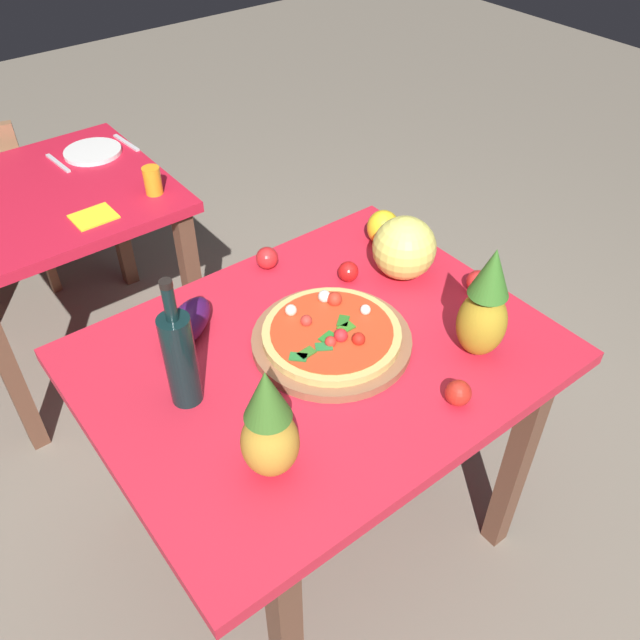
{
  "coord_description": "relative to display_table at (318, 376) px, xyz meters",
  "views": [
    {
      "loc": [
        -0.76,
        -1.0,
        1.98
      ],
      "look_at": [
        0.04,
        0.05,
        0.83
      ],
      "focal_mm": 37.04,
      "sensor_mm": 36.0,
      "label": 1
    }
  ],
  "objects": [
    {
      "name": "ground_plane",
      "position": [
        0.0,
        0.0,
        -0.68
      ],
      "size": [
        10.0,
        10.0,
        0.0
      ],
      "primitive_type": "plane",
      "color": "gray"
    },
    {
      "name": "display_table",
      "position": [
        0.0,
        0.0,
        0.0
      ],
      "size": [
        1.18,
        0.93,
        0.78
      ],
      "color": "brown",
      "rests_on": "ground_plane"
    },
    {
      "name": "background_table",
      "position": [
        -0.28,
        1.25,
        -0.03
      ],
      "size": [
        0.84,
        0.81,
        0.78
      ],
      "color": "brown",
      "rests_on": "ground_plane"
    },
    {
      "name": "pizza_board",
      "position": [
        0.04,
        0.0,
        0.11
      ],
      "size": [
        0.43,
        0.43,
        0.02
      ],
      "primitive_type": "cylinder",
      "color": "#8E5C40",
      "rests_on": "display_table"
    },
    {
      "name": "pizza",
      "position": [
        0.05,
        0.0,
        0.14
      ],
      "size": [
        0.37,
        0.37,
        0.06
      ],
      "color": "#D6B865",
      "rests_on": "pizza_board"
    },
    {
      "name": "wine_bottle",
      "position": [
        -0.35,
        0.06,
        0.23
      ],
      "size": [
        0.08,
        0.08,
        0.36
      ],
      "color": "black",
      "rests_on": "display_table"
    },
    {
      "name": "pineapple_left",
      "position": [
        0.33,
        -0.25,
        0.24
      ],
      "size": [
        0.13,
        0.13,
        0.32
      ],
      "color": "#B08E23",
      "rests_on": "display_table"
    },
    {
      "name": "pineapple_right",
      "position": [
        -0.31,
        -0.23,
        0.23
      ],
      "size": [
        0.13,
        0.13,
        0.3
      ],
      "color": "gold",
      "rests_on": "display_table"
    },
    {
      "name": "melon",
      "position": [
        0.4,
        0.11,
        0.19
      ],
      "size": [
        0.19,
        0.19,
        0.19
      ],
      "primitive_type": "sphere",
      "color": "#E4DE65",
      "rests_on": "display_table"
    },
    {
      "name": "bell_pepper",
      "position": [
        0.47,
        0.28,
        0.15
      ],
      "size": [
        0.1,
        0.1,
        0.11
      ],
      "primitive_type": "ellipsoid",
      "color": "yellow",
      "rests_on": "display_table"
    },
    {
      "name": "eggplant",
      "position": [
        -0.24,
        0.26,
        0.14
      ],
      "size": [
        0.22,
        0.19,
        0.09
      ],
      "primitive_type": "ellipsoid",
      "rotation": [
        0.0,
        0.0,
        0.59
      ],
      "color": "#3F1450",
      "rests_on": "display_table"
    },
    {
      "name": "tomato_at_corner",
      "position": [
        0.16,
        -0.35,
        0.13
      ],
      "size": [
        0.06,
        0.06,
        0.06
      ],
      "primitive_type": "sphere",
      "color": "red",
      "rests_on": "display_table"
    },
    {
      "name": "tomato_by_bottle",
      "position": [
        0.52,
        -0.08,
        0.13
      ],
      "size": [
        0.07,
        0.07,
        0.07
      ],
      "primitive_type": "sphere",
      "color": "red",
      "rests_on": "display_table"
    },
    {
      "name": "tomato_near_board",
      "position": [
        0.26,
        0.19,
        0.13
      ],
      "size": [
        0.06,
        0.06,
        0.06
      ],
      "primitive_type": "sphere",
      "color": "red",
      "rests_on": "display_table"
    },
    {
      "name": "tomato_beside_pepper",
      "position": [
        0.1,
        0.39,
        0.13
      ],
      "size": [
        0.07,
        0.07,
        0.07
      ],
      "primitive_type": "sphere",
      "color": "red",
      "rests_on": "display_table"
    },
    {
      "name": "drinking_glass_juice",
      "position": [
        0.03,
        1.0,
        0.15
      ],
      "size": [
        0.06,
        0.06,
        0.1
      ],
      "primitive_type": "cylinder",
      "color": "orange",
      "rests_on": "background_table"
    },
    {
      "name": "dinner_plate",
      "position": [
        -0.02,
        1.42,
        0.1
      ],
      "size": [
        0.22,
        0.22,
        0.02
      ],
      "primitive_type": "cylinder",
      "color": "white",
      "rests_on": "background_table"
    },
    {
      "name": "fork_utensil",
      "position": [
        -0.16,
        1.42,
        0.1
      ],
      "size": [
        0.03,
        0.18,
        0.01
      ],
      "primitive_type": "cube",
      "rotation": [
        0.0,
        0.0,
        0.08
      ],
      "color": "silver",
      "rests_on": "background_table"
    },
    {
      "name": "knife_utensil",
      "position": [
        0.12,
        1.42,
        0.1
      ],
      "size": [
        0.03,
        0.18,
        0.01
      ],
      "primitive_type": "cube",
      "rotation": [
        0.0,
        0.0,
        0.08
      ],
      "color": "silver",
      "rests_on": "background_table"
    },
    {
      "name": "napkin_folded",
      "position": [
        -0.2,
        0.98,
        0.1
      ],
      "size": [
        0.14,
        0.12,
        0.01
      ],
      "primitive_type": "cube",
      "rotation": [
        0.0,
        0.0,
        0.02
      ],
      "color": "yellow",
      "rests_on": "background_table"
    }
  ]
}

